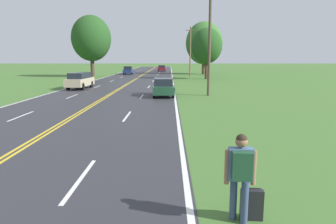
% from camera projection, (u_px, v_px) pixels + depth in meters
% --- Properties ---
extents(hitchhiker_person, '(0.62, 0.45, 1.81)m').
position_uv_depth(hitchhiker_person, '(241.00, 170.00, 5.83)').
color(hitchhiker_person, '#38476B').
rests_on(hitchhiker_person, ground).
extents(suitcase, '(0.46, 0.19, 0.69)m').
position_uv_depth(suitcase, '(252.00, 205.00, 6.07)').
color(suitcase, black).
rests_on(suitcase, ground).
extents(utility_pole_midground, '(1.80, 0.24, 9.59)m').
position_uv_depth(utility_pole_midground, '(210.00, 38.00, 25.66)').
color(utility_pole_midground, brown).
rests_on(utility_pole_midground, ground).
extents(utility_pole_far, '(1.80, 0.24, 8.85)m').
position_uv_depth(utility_pole_far, '(190.00, 51.00, 54.41)').
color(utility_pole_far, brown).
rests_on(utility_pole_far, ground).
extents(tree_left_verge, '(7.55, 7.55, 10.72)m').
position_uv_depth(tree_left_verge, '(204.00, 43.00, 61.70)').
color(tree_left_verge, brown).
rests_on(tree_left_verge, ground).
extents(tree_behind_sign, '(4.83, 4.83, 7.99)m').
position_uv_depth(tree_behind_sign, '(207.00, 46.00, 47.01)').
color(tree_behind_sign, '#473828').
rests_on(tree_behind_sign, ground).
extents(tree_mid_treeline, '(6.92, 6.92, 10.73)m').
position_uv_depth(tree_mid_treeline, '(91.00, 38.00, 52.77)').
color(tree_mid_treeline, '#473828').
rests_on(tree_mid_treeline, ground).
extents(car_dark_green_sedan_approaching, '(1.96, 4.20, 1.54)m').
position_uv_depth(car_dark_green_sedan_approaching, '(163.00, 87.00, 26.06)').
color(car_dark_green_sedan_approaching, black).
rests_on(car_dark_green_sedan_approaching, ground).
extents(car_champagne_suv_mid_near, '(1.96, 4.86, 1.75)m').
position_uv_depth(car_champagne_suv_mid_near, '(80.00, 80.00, 32.37)').
color(car_champagne_suv_mid_near, black).
rests_on(car_champagne_suv_mid_near, ground).
extents(car_dark_blue_sedan_mid_far, '(1.85, 4.28, 1.67)m').
position_uv_depth(car_dark_blue_sedan_mid_far, '(128.00, 70.00, 62.26)').
color(car_dark_blue_sedan_mid_far, black).
rests_on(car_dark_blue_sedan_mid_far, ground).
extents(car_maroon_sedan_receding, '(1.94, 4.78, 1.53)m').
position_uv_depth(car_maroon_sedan_receding, '(162.00, 68.00, 77.77)').
color(car_maroon_sedan_receding, black).
rests_on(car_maroon_sedan_receding, ground).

